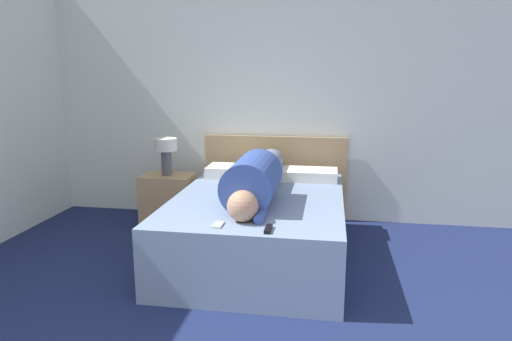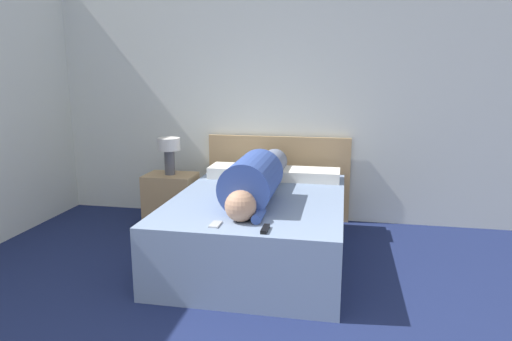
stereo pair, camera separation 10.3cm
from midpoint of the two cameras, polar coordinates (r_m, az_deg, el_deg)
The scene contains 10 objects.
wall_back at distance 4.83m, azimuth 3.27°, elevation 9.13°, with size 6.26×0.06×2.60m.
bed at distance 3.90m, azimuth -0.42°, elevation -7.04°, with size 1.39×1.92×0.54m.
headboard at distance 4.89m, azimuth 1.75°, elevation -0.91°, with size 1.51×0.04×0.90m.
nightstand at distance 4.72m, azimuth -11.54°, elevation -3.81°, with size 0.50×0.37×0.55m.
table_lamp at distance 4.61m, azimuth -11.82°, elevation 2.51°, with size 0.22×0.22×0.37m.
person_lying at distance 3.73m, azimuth -0.64°, elevation -0.96°, with size 0.39×1.69×0.39m.
pillow_near_headboard at distance 4.51m, azimuth -2.76°, elevation -0.13°, with size 0.62×0.34×0.11m.
pillow_second at distance 4.43m, azimuth 5.65°, elevation -0.49°, with size 0.59×0.34×0.10m.
tv_remote at distance 3.00m, azimuth 0.57°, elevation -7.31°, with size 0.04×0.15×0.02m.
cell_phone at distance 3.11m, azimuth -5.73°, elevation -6.77°, with size 0.06×0.13×0.01m.
Camera 1 is at (0.46, -0.99, 1.55)m, focal length 32.00 mm.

